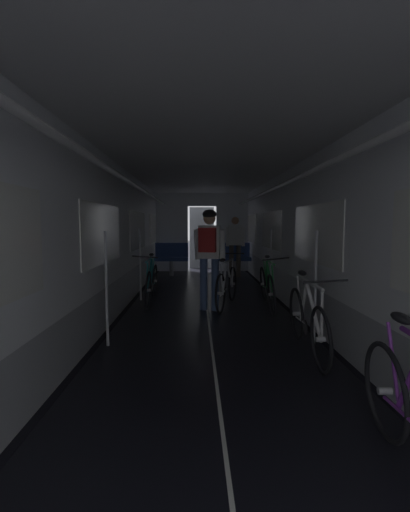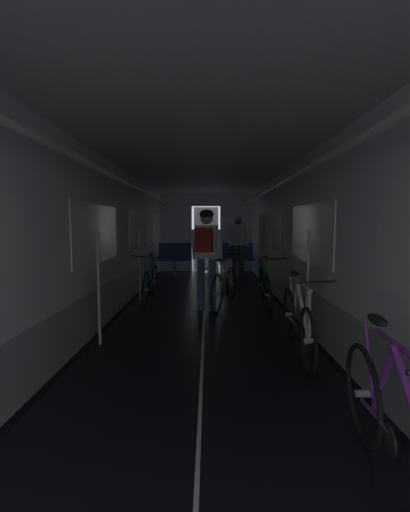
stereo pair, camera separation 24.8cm
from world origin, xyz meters
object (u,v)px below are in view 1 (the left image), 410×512
Objects in this scene: bicycle_teal at (151,282)px; bicycle_green at (267,286)px; bicycle_white at (307,320)px; bench_seat_far_left at (172,256)px; bicycle_silver_in_aisle at (227,286)px; bench_seat_far_right at (233,256)px; person_cyclist_aisle at (209,248)px; person_standing_near_bench at (235,242)px.

bicycle_green is (2.12, -0.42, -0.00)m from bicycle_teal.
bench_seat_far_left is at bearing 107.49° from bicycle_white.
bench_seat_far_left is 4.16m from bicycle_silver_in_aisle.
person_cyclist_aisle is at bearing -101.55° from bench_seat_far_right.
bicycle_teal is 3.43m from bicycle_white.
bicycle_white is at bearing -72.89° from bicycle_silver_in_aisle.
bicycle_silver_in_aisle is at bearing -14.90° from bicycle_teal.
bicycle_teal is at bearing 165.10° from bicycle_silver_in_aisle.
bicycle_green is 1.27m from person_cyclist_aisle.
bench_seat_far_left is at bearing 168.21° from person_standing_near_bench.
person_cyclist_aisle is 0.81m from bicycle_silver_in_aisle.
bicycle_teal is (-0.13, -3.59, -0.18)m from bench_seat_far_left.
bench_seat_far_right is 0.55m from person_standing_near_bench.
bicycle_white is 1.04× the size of bicycle_silver_in_aisle.
bench_seat_far_right is 0.58× the size of bicycle_white.
bench_seat_far_right is at bearing 92.62° from bicycle_green.
person_cyclist_aisle is at bearing -30.71° from bicycle_teal.
bicycle_silver_in_aisle is at bearing -98.55° from person_standing_near_bench.
person_standing_near_bench is (0.54, 3.58, 0.59)m from bicycle_silver_in_aisle.
bicycle_silver_in_aisle is (-0.72, 0.05, 0.00)m from bicycle_green.
bicycle_teal is at bearing 128.03° from bicycle_white.
bench_seat_far_left is at bearing 107.71° from bicycle_silver_in_aisle.
bench_seat_far_left is at bearing 102.51° from person_cyclist_aisle.
bicycle_green is 1.00× the size of bicycle_white.
bench_seat_far_right reaches higher than bicycle_teal.
bicycle_white reaches higher than bicycle_silver_in_aisle.
bench_seat_far_left is 1.00× the size of bench_seat_far_right.
bicycle_white is 2.44m from bicycle_silver_in_aisle.
bench_seat_far_left is 1.80m from bench_seat_far_right.
bicycle_white is (1.98, -6.29, -0.18)m from bench_seat_far_left.
person_cyclist_aisle is (1.07, -0.64, 0.69)m from bicycle_teal.
bicycle_silver_in_aisle is (-0.72, 2.33, 0.00)m from bicycle_white.
bicycle_silver_in_aisle is (0.33, 0.26, -0.69)m from person_cyclist_aisle.
bench_seat_far_right is 4.00m from bicycle_silver_in_aisle.
bench_seat_far_right is 0.58× the size of bicycle_green.
person_cyclist_aisle reaches higher than bench_seat_far_right.
bicycle_green is 0.98× the size of person_cyclist_aisle.
bench_seat_far_left is 0.58× the size of bicycle_white.
bench_seat_far_left reaches higher than bicycle_white.
person_cyclist_aisle reaches higher than person_standing_near_bench.
person_standing_near_bench is at bearing 58.91° from bicycle_teal.
bicycle_white is at bearing -90.02° from bicycle_green.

